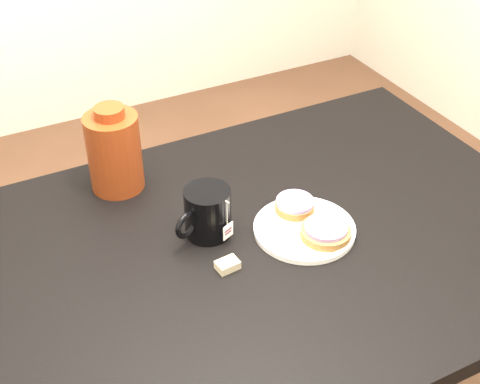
# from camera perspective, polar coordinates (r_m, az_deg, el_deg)

# --- Properties ---
(table) EXTENTS (1.40, 0.90, 0.75)m
(table) POSITION_cam_1_polar(r_m,az_deg,el_deg) (1.45, 0.13, -7.23)
(table) COLOR black
(table) RESTS_ON ground_plane
(plate) EXTENTS (0.22, 0.22, 0.02)m
(plate) POSITION_cam_1_polar(r_m,az_deg,el_deg) (1.44, 5.52, -3.09)
(plate) COLOR white
(plate) RESTS_ON table
(bagel_back) EXTENTS (0.10, 0.10, 0.03)m
(bagel_back) POSITION_cam_1_polar(r_m,az_deg,el_deg) (1.47, 4.70, -1.12)
(bagel_back) COLOR brown
(bagel_back) RESTS_ON plate
(bagel_front) EXTENTS (0.12, 0.12, 0.03)m
(bagel_front) POSITION_cam_1_polar(r_m,az_deg,el_deg) (1.41, 7.33, -3.34)
(bagel_front) COLOR brown
(bagel_front) RESTS_ON plate
(mug) EXTENTS (0.15, 0.13, 0.11)m
(mug) POSITION_cam_1_polar(r_m,az_deg,el_deg) (1.40, -2.84, -1.75)
(mug) COLOR black
(mug) RESTS_ON table
(teabag_pouch) EXTENTS (0.05, 0.04, 0.02)m
(teabag_pouch) POSITION_cam_1_polar(r_m,az_deg,el_deg) (1.34, -1.07, -6.24)
(teabag_pouch) COLOR #C6B793
(teabag_pouch) RESTS_ON table
(bagel_package) EXTENTS (0.15, 0.15, 0.21)m
(bagel_package) POSITION_cam_1_polar(r_m,az_deg,el_deg) (1.54, -10.68, 3.45)
(bagel_package) COLOR #551B0B
(bagel_package) RESTS_ON table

